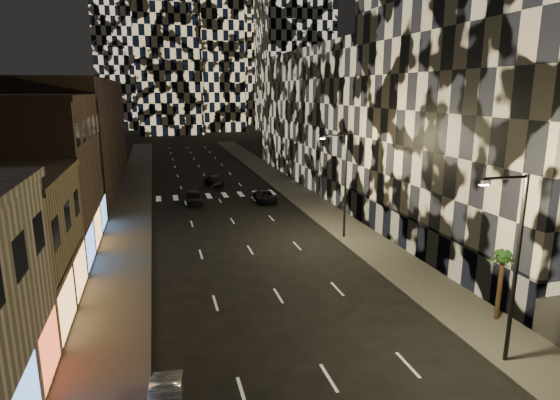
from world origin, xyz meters
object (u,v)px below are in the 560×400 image
car_dark_midlane (194,198)px  car_dark_oncoming (214,180)px  streetlight_near (513,257)px  palm_tree (502,263)px  car_dark_rightlane (265,197)px  streetlight_far (343,178)px

car_dark_midlane → car_dark_oncoming: 11.19m
streetlight_near → palm_tree: size_ratio=2.22×
car_dark_midlane → palm_tree: 35.45m
car_dark_midlane → car_dark_oncoming: size_ratio=0.96×
car_dark_midlane → streetlight_near: bearing=-70.4°
streetlight_near → car_dark_rightlane: 35.30m
car_dark_midlane → car_dark_rightlane: bearing=-6.3°
streetlight_far → palm_tree: (2.67, -16.41, -1.85)m
car_dark_midlane → palm_tree: palm_tree is taller
streetlight_near → streetlight_far: 20.00m
streetlight_far → streetlight_near: bearing=-90.0°
streetlight_near → car_dark_oncoming: size_ratio=1.90×
palm_tree → car_dark_oncoming: bearing=103.8°
streetlight_far → car_dark_midlane: streetlight_far is taller
palm_tree → car_dark_rightlane: bearing=101.0°
streetlight_near → car_dark_midlane: streetlight_near is taller
streetlight_far → car_dark_oncoming: (-7.85, 26.59, -4.67)m
car_dark_rightlane → palm_tree: size_ratio=1.16×
streetlight_near → palm_tree: bearing=53.3°
streetlight_far → car_dark_rightlane: (-3.37, 14.82, -4.70)m
car_dark_oncoming → car_dark_rightlane: 12.59m
streetlight_far → car_dark_rightlane: streetlight_far is taller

